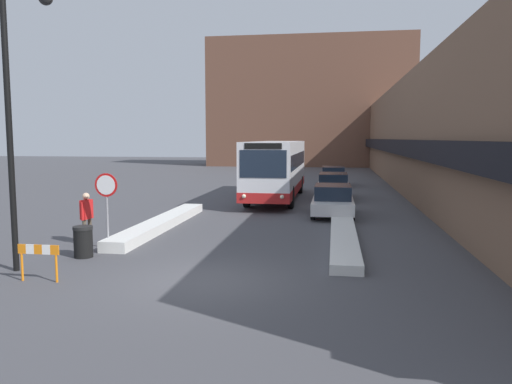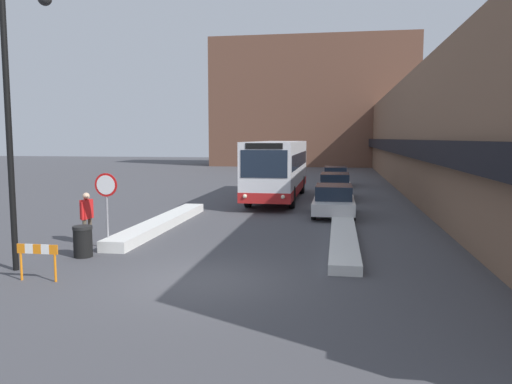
{
  "view_description": "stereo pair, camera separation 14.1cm",
  "coord_description": "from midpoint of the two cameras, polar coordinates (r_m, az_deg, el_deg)",
  "views": [
    {
      "loc": [
        3.22,
        -11.88,
        3.58
      ],
      "look_at": [
        0.44,
        5.89,
        1.64
      ],
      "focal_mm": 35.0,
      "sensor_mm": 36.0,
      "label": 1
    },
    {
      "loc": [
        3.36,
        -11.86,
        3.58
      ],
      "look_at": [
        0.44,
        5.89,
        1.64
      ],
      "focal_mm": 35.0,
      "sensor_mm": 36.0,
      "label": 2
    }
  ],
  "objects": [
    {
      "name": "ground_plane",
      "position": [
        12.83,
        -6.44,
        -10.1
      ],
      "size": [
        160.0,
        160.0,
        0.0
      ],
      "primitive_type": "plane",
      "color": "#47474C"
    },
    {
      "name": "building_row_right",
      "position": [
        36.49,
        19.55,
        6.06
      ],
      "size": [
        5.5,
        60.0,
        7.5
      ],
      "color": "brown",
      "rests_on": "ground_plane"
    },
    {
      "name": "building_backdrop_far",
      "position": [
        66.42,
        6.13,
        10.05
      ],
      "size": [
        26.0,
        8.0,
        16.25
      ],
      "color": "brown",
      "rests_on": "ground_plane"
    },
    {
      "name": "snow_bank_left",
      "position": [
        20.47,
        -10.93,
        -3.51
      ],
      "size": [
        0.9,
        9.26,
        0.37
      ],
      "color": "silver",
      "rests_on": "ground_plane"
    },
    {
      "name": "snow_bank_right",
      "position": [
        18.73,
        9.71,
        -4.51
      ],
      "size": [
        0.9,
        11.06,
        0.29
      ],
      "color": "silver",
      "rests_on": "ground_plane"
    },
    {
      "name": "city_bus",
      "position": [
        29.16,
        2.24,
        2.75
      ],
      "size": [
        2.58,
        11.51,
        3.4
      ],
      "color": "silver",
      "rests_on": "ground_plane"
    },
    {
      "name": "parked_car_front",
      "position": [
        23.43,
        8.6,
        -0.94
      ],
      "size": [
        1.91,
        4.25,
        1.43
      ],
      "color": "silver",
      "rests_on": "ground_plane"
    },
    {
      "name": "parked_car_middle",
      "position": [
        30.18,
        8.68,
        0.71
      ],
      "size": [
        1.92,
        4.66,
        1.5
      ],
      "color": "silver",
      "rests_on": "ground_plane"
    },
    {
      "name": "parked_car_back",
      "position": [
        38.23,
        8.74,
        1.8
      ],
      "size": [
        1.87,
        4.69,
        1.45
      ],
      "color": "silver",
      "rests_on": "ground_plane"
    },
    {
      "name": "stop_sign",
      "position": [
        16.78,
        -16.95,
        -0.22
      ],
      "size": [
        0.76,
        0.08,
        2.47
      ],
      "color": "gray",
      "rests_on": "ground_plane"
    },
    {
      "name": "street_lamp",
      "position": [
        14.69,
        -25.93,
        9.16
      ],
      "size": [
        1.46,
        0.36,
        7.42
      ],
      "color": "black",
      "rests_on": "ground_plane"
    },
    {
      "name": "pedestrian",
      "position": [
        17.86,
        -19.01,
        -2.32
      ],
      "size": [
        0.27,
        0.57,
        1.76
      ],
      "rotation": [
        0.0,
        0.0,
        1.46
      ],
      "color": "brown",
      "rests_on": "ground_plane"
    },
    {
      "name": "trash_bin",
      "position": [
        16.01,
        -19.38,
        -5.37
      ],
      "size": [
        0.59,
        0.59,
        0.95
      ],
      "color": "black",
      "rests_on": "ground_plane"
    },
    {
      "name": "construction_barricade",
      "position": [
        13.72,
        -23.86,
        -6.64
      ],
      "size": [
        1.1,
        0.06,
        0.94
      ],
      "color": "orange",
      "rests_on": "ground_plane"
    }
  ]
}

